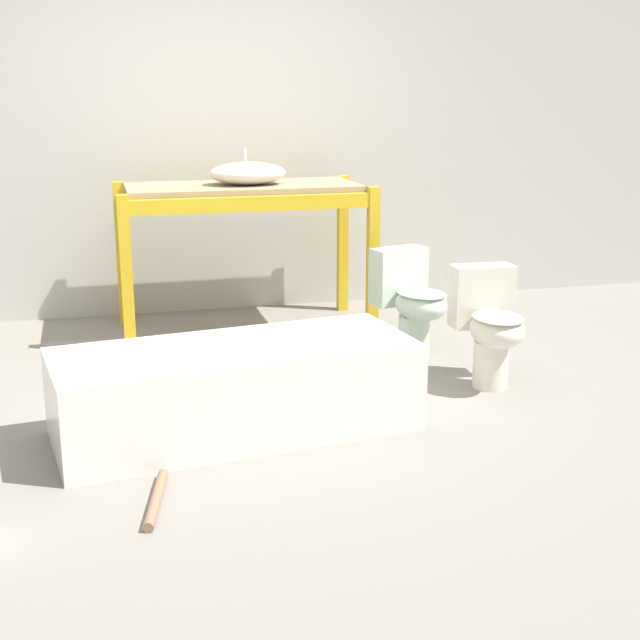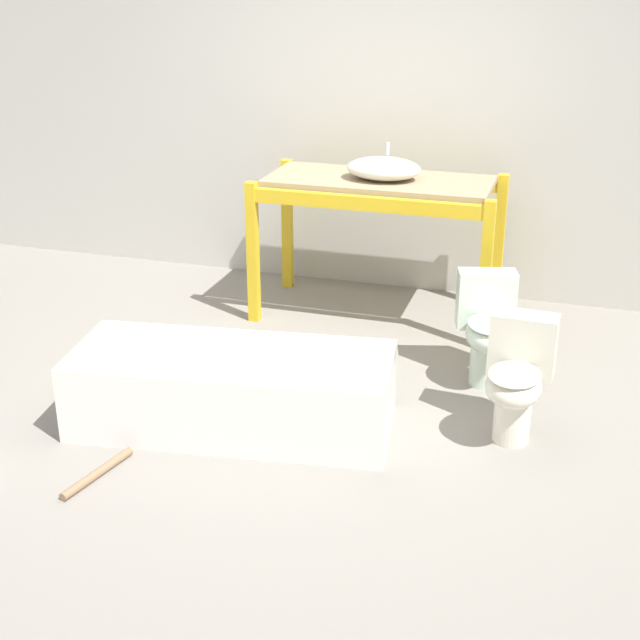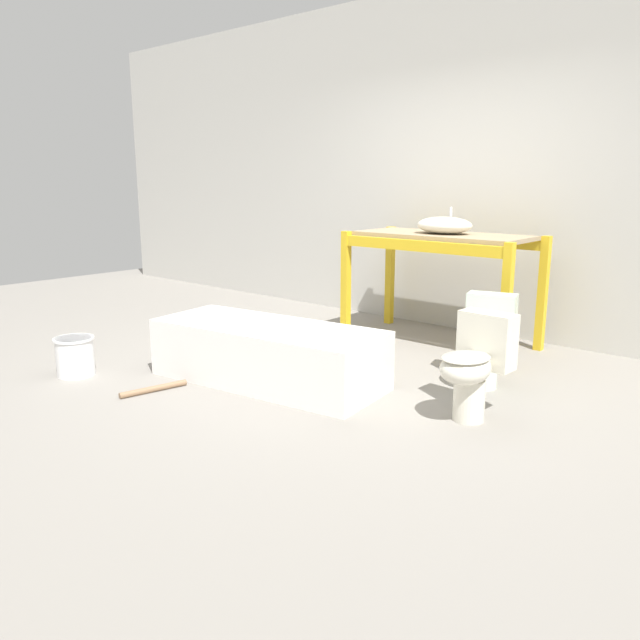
# 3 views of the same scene
# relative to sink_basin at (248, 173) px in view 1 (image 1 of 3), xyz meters

# --- Properties ---
(ground_plane) EXTENTS (12.00, 12.00, 0.00)m
(ground_plane) POSITION_rel_sink_basin_xyz_m (-0.19, -1.33, -1.05)
(ground_plane) COLOR gray
(warehouse_wall_rear) EXTENTS (10.80, 0.08, 3.20)m
(warehouse_wall_rear) POSITION_rel_sink_basin_xyz_m (-0.19, 0.67, 0.55)
(warehouse_wall_rear) COLOR beige
(warehouse_wall_rear) RESTS_ON ground_plane
(shelving_rack) EXTENTS (1.64, 0.78, 0.98)m
(shelving_rack) POSITION_rel_sink_basin_xyz_m (-0.03, 0.02, -0.24)
(shelving_rack) COLOR gold
(shelving_rack) RESTS_ON ground_plane
(sink_basin) EXTENTS (0.50, 0.37, 0.23)m
(sink_basin) POSITION_rel_sink_basin_xyz_m (0.00, 0.00, 0.00)
(sink_basin) COLOR silver
(sink_basin) RESTS_ON shelving_rack
(bathtub_main) EXTENTS (1.77, 0.90, 0.42)m
(bathtub_main) POSITION_rel_sink_basin_xyz_m (-0.39, -1.76, -0.81)
(bathtub_main) COLOR white
(bathtub_main) RESTS_ON ground_plane
(toilet_near) EXTENTS (0.35, 0.51, 0.65)m
(toilet_near) POSITION_rel_sink_basin_xyz_m (1.07, -1.44, -0.70)
(toilet_near) COLOR silver
(toilet_near) RESTS_ON ground_plane
(toilet_far) EXTENTS (0.43, 0.56, 0.65)m
(toilet_far) POSITION_rel_sink_basin_xyz_m (0.84, -0.82, -0.70)
(toilet_far) COLOR silver
(toilet_far) RESTS_ON ground_plane
(loose_pipe) EXTENTS (0.14, 0.48, 0.04)m
(loose_pipe) POSITION_rel_sink_basin_xyz_m (-0.83, -2.44, -1.03)
(loose_pipe) COLOR #8C6B4C
(loose_pipe) RESTS_ON ground_plane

